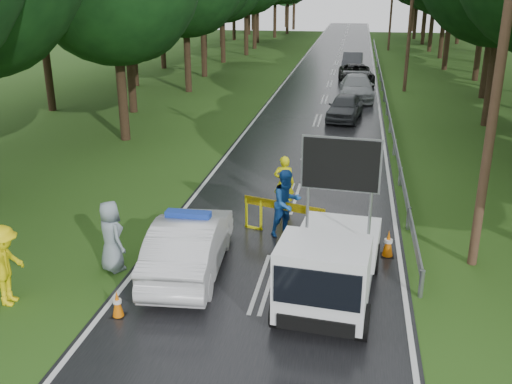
% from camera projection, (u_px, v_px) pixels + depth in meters
% --- Properties ---
extents(ground, '(160.00, 160.00, 0.00)m').
position_uv_depth(ground, '(265.00, 284.00, 13.98)').
color(ground, '#284814').
rests_on(ground, ground).
extents(road, '(7.00, 140.00, 0.02)m').
position_uv_depth(road, '(329.00, 84.00, 41.72)').
color(road, black).
rests_on(road, ground).
extents(guardrail, '(0.12, 60.06, 0.70)m').
position_uv_depth(guardrail, '(382.00, 79.00, 40.63)').
color(guardrail, gray).
rests_on(guardrail, ground).
extents(utility_pole_near, '(1.40, 0.24, 10.00)m').
position_uv_depth(utility_pole_near, '(500.00, 68.00, 13.24)').
color(utility_pole_near, '#4B3123').
rests_on(utility_pole_near, ground).
extents(utility_pole_mid, '(1.40, 0.24, 10.00)m').
position_uv_depth(utility_pole_mid, '(411.00, 14.00, 37.30)').
color(utility_pole_mid, '#4B3123').
rests_on(utility_pole_mid, ground).
extents(utility_pole_far, '(1.40, 0.24, 10.00)m').
position_uv_depth(utility_pole_far, '(392.00, 2.00, 61.35)').
color(utility_pole_far, '#4B3123').
rests_on(utility_pole_far, ground).
extents(police_sedan, '(1.92, 4.65, 1.65)m').
position_uv_depth(police_sedan, '(190.00, 245.00, 14.31)').
color(police_sedan, silver).
rests_on(police_sedan, ground).
extents(work_truck, '(2.38, 4.66, 3.59)m').
position_uv_depth(work_truck, '(330.00, 264.00, 12.84)').
color(work_truck, gray).
rests_on(work_truck, ground).
extents(barrier, '(2.42, 0.77, 1.04)m').
position_uv_depth(barrier, '(284.00, 210.00, 16.40)').
color(barrier, yellow).
rests_on(barrier, ground).
extents(officer, '(0.67, 0.45, 1.82)m').
position_uv_depth(officer, '(284.00, 183.00, 18.25)').
color(officer, yellow).
rests_on(officer, ground).
extents(civilian, '(1.21, 1.21, 1.98)m').
position_uv_depth(civilian, '(287.00, 203.00, 16.38)').
color(civilian, '#1B55B2').
rests_on(civilian, ground).
extents(bystander_left, '(0.78, 1.28, 1.91)m').
position_uv_depth(bystander_left, '(6.00, 266.00, 12.81)').
color(bystander_left, yellow).
rests_on(bystander_left, ground).
extents(bystander_right, '(1.08, 1.04, 1.86)m').
position_uv_depth(bystander_right, '(111.00, 236.00, 14.36)').
color(bystander_right, gray).
rests_on(bystander_right, ground).
extents(queue_car_first, '(2.12, 4.21, 1.37)m').
position_uv_depth(queue_car_first, '(345.00, 107.00, 30.66)').
color(queue_car_first, '#3D4045').
rests_on(queue_car_first, ground).
extents(queue_car_second, '(2.26, 5.22, 1.50)m').
position_uv_depth(queue_car_second, '(357.00, 87.00, 36.09)').
color(queue_car_second, '#A4A7AC').
rests_on(queue_car_second, ground).
extents(queue_car_third, '(2.82, 5.24, 1.40)m').
position_uv_depth(queue_car_third, '(356.00, 74.00, 41.67)').
color(queue_car_third, black).
rests_on(queue_car_third, ground).
extents(queue_car_fourth, '(1.72, 4.62, 1.51)m').
position_uv_depth(queue_car_fourth, '(352.00, 62.00, 47.93)').
color(queue_car_fourth, '#414248').
rests_on(queue_car_fourth, ground).
extents(cone_near_left, '(0.30, 0.30, 0.64)m').
position_uv_depth(cone_near_left, '(117.00, 304.00, 12.48)').
color(cone_near_left, black).
rests_on(cone_near_left, ground).
extents(cone_center, '(0.38, 0.38, 0.81)m').
position_uv_depth(cone_center, '(285.00, 271.00, 13.76)').
color(cone_center, black).
rests_on(cone_center, ground).
extents(cone_far, '(0.32, 0.32, 0.67)m').
position_uv_depth(cone_far, '(283.00, 199.00, 18.52)').
color(cone_far, black).
rests_on(cone_far, ground).
extents(cone_left_mid, '(0.33, 0.33, 0.71)m').
position_uv_depth(cone_left_mid, '(170.00, 254.00, 14.74)').
color(cone_left_mid, black).
rests_on(cone_left_mid, ground).
extents(cone_right, '(0.36, 0.36, 0.76)m').
position_uv_depth(cone_right, '(388.00, 244.00, 15.25)').
color(cone_right, black).
rests_on(cone_right, ground).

